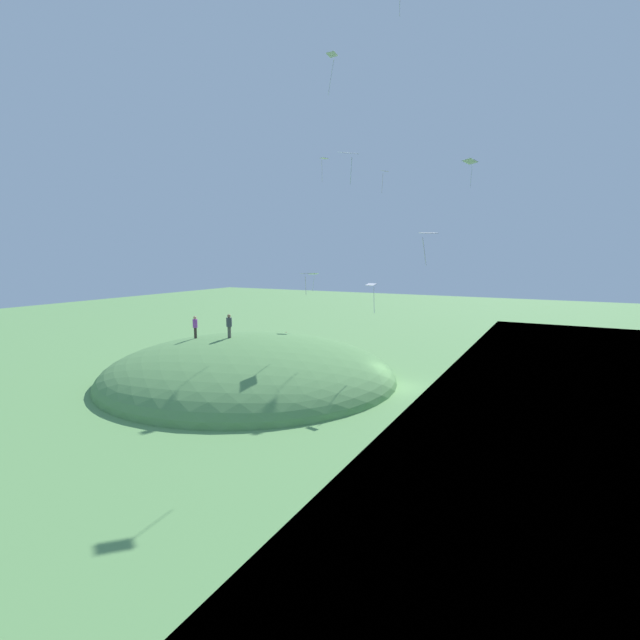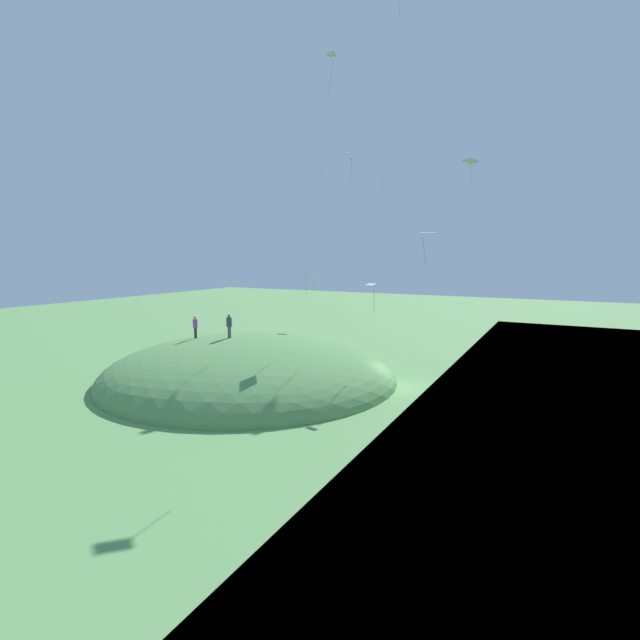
% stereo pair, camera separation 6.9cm
% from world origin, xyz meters
% --- Properties ---
extents(ground_plane, '(160.00, 160.00, 0.00)m').
position_xyz_m(ground_plane, '(0.00, 0.00, 0.00)').
color(ground_plane, '#629854').
extents(grass_hill, '(23.02, 22.31, 6.41)m').
position_xyz_m(grass_hill, '(11.07, 2.84, 0.00)').
color(grass_hill, '#598D4E').
rests_on(grass_hill, ground_plane).
extents(person_on_hilltop, '(0.53, 0.53, 1.85)m').
position_xyz_m(person_on_hilltop, '(12.41, 3.51, 4.34)').
color(person_on_hilltop, '#51534B').
rests_on(person_on_hilltop, grass_hill).
extents(person_walking_path, '(0.50, 0.50, 1.81)m').
position_xyz_m(person_walking_path, '(14.36, -7.87, 1.15)').
color(person_walking_path, '#35392C').
rests_on(person_walking_path, ground_plane).
extents(person_watching_kites, '(0.48, 0.48, 1.68)m').
position_xyz_m(person_watching_kites, '(16.74, -7.06, 1.06)').
color(person_watching_kites, '#2F3026').
rests_on(person_watching_kites, ground_plane).
extents(person_near_shore, '(0.39, 0.39, 1.80)m').
position_xyz_m(person_near_shore, '(15.60, 3.84, 4.08)').
color(person_near_shore, '#352A25').
rests_on(person_near_shore, grass_hill).
extents(kite_0, '(1.42, 1.40, 2.29)m').
position_xyz_m(kite_0, '(-2.89, -9.06, 17.13)').
color(kite_0, white).
extents(kite_1, '(0.98, 1.10, 1.59)m').
position_xyz_m(kite_1, '(6.01, 2.50, 8.19)').
color(kite_1, white).
extents(kite_2, '(0.79, 0.62, 2.11)m').
position_xyz_m(kite_2, '(1.58, 1.14, 7.30)').
color(kite_2, white).
extents(kite_4, '(0.73, 0.84, 2.11)m').
position_xyz_m(kite_4, '(9.53, -6.83, 18.02)').
color(kite_4, silver).
extents(kite_5, '(1.41, 1.41, 2.08)m').
position_xyz_m(kite_5, '(2.48, 3.26, 16.01)').
color(kite_5, white).
extents(kite_6, '(0.58, 0.75, 2.19)m').
position_xyz_m(kite_6, '(2.33, 6.02, 20.78)').
color(kite_6, white).
extents(kite_7, '(1.30, 1.21, 2.12)m').
position_xyz_m(kite_7, '(-2.51, 1.92, 10.84)').
color(kite_7, white).
extents(kite_8, '(1.02, 1.05, 1.69)m').
position_xyz_m(kite_8, '(10.26, -6.20, 7.76)').
color(kite_8, white).
extents(kite_9, '(0.63, 0.73, 1.93)m').
position_xyz_m(kite_9, '(4.14, -7.92, 16.62)').
color(kite_9, silver).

